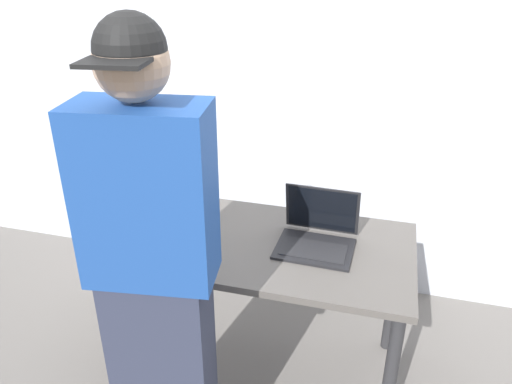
# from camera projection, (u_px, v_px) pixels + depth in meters

# --- Properties ---
(ground_plane) EXTENTS (8.00, 8.00, 0.00)m
(ground_plane) POSITION_uv_depth(u_px,v_px,m) (257.00, 361.00, 2.63)
(ground_plane) COLOR slate
(ground_plane) RESTS_ON ground
(desk) EXTENTS (1.42, 0.72, 0.75)m
(desk) POSITION_uv_depth(u_px,v_px,m) (257.00, 258.00, 2.34)
(desk) COLOR #56514C
(desk) RESTS_ON ground
(laptop) EXTENTS (0.35, 0.31, 0.25)m
(laptop) POSITION_uv_depth(u_px,v_px,m) (317.00, 233.00, 2.25)
(laptop) COLOR black
(laptop) RESTS_ON desk
(beer_bottle_dark) EXTENTS (0.07, 0.07, 0.29)m
(beer_bottle_dark) POSITION_uv_depth(u_px,v_px,m) (190.00, 200.00, 2.43)
(beer_bottle_dark) COLOR #472B14
(beer_bottle_dark) RESTS_ON desk
(beer_bottle_amber) EXTENTS (0.06, 0.06, 0.29)m
(beer_bottle_amber) POSITION_uv_depth(u_px,v_px,m) (168.00, 213.00, 2.30)
(beer_bottle_amber) COLOR #1E5123
(beer_bottle_amber) RESTS_ON desk
(beer_bottle_green) EXTENTS (0.08, 0.08, 0.27)m
(beer_bottle_green) POSITION_uv_depth(u_px,v_px,m) (163.00, 201.00, 2.44)
(beer_bottle_green) COLOR brown
(beer_bottle_green) RESTS_ON desk
(person_figure) EXTENTS (0.45, 0.34, 1.81)m
(person_figure) POSITION_uv_depth(u_px,v_px,m) (155.00, 279.00, 1.72)
(person_figure) COLOR #2D3347
(person_figure) RESTS_ON ground
(back_wall) EXTENTS (6.00, 0.10, 2.60)m
(back_wall) POSITION_uv_depth(u_px,v_px,m) (298.00, 78.00, 2.81)
(back_wall) COLOR silver
(back_wall) RESTS_ON ground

